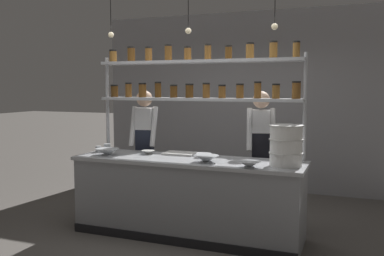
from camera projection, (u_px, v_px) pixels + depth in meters
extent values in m
plane|color=#5B5651|center=(188.00, 235.00, 5.08)|extent=(40.00, 40.00, 0.00)
cube|color=#939399|center=(244.00, 101.00, 7.36)|extent=(5.13, 0.12, 3.02)
cube|color=gray|center=(188.00, 199.00, 5.04)|extent=(2.67, 0.72, 0.88)
cube|color=#ADAFB5|center=(188.00, 160.00, 4.99)|extent=(2.73, 0.76, 0.04)
cube|color=black|center=(175.00, 241.00, 4.74)|extent=(2.67, 0.03, 0.10)
cylinder|color=#ADAFB5|center=(108.00, 138.00, 5.75)|extent=(0.04, 0.04, 2.14)
cylinder|color=#ADAFB5|center=(304.00, 148.00, 4.82)|extent=(0.04, 0.04, 2.14)
cube|color=#ADAFB5|center=(197.00, 99.00, 5.23)|extent=(2.57, 0.28, 0.04)
cylinder|color=#513314|center=(114.00, 92.00, 5.65)|extent=(0.10, 0.10, 0.14)
cylinder|color=black|center=(114.00, 85.00, 5.64)|extent=(0.10, 0.10, 0.02)
cylinder|color=brown|center=(129.00, 91.00, 5.57)|extent=(0.08, 0.08, 0.17)
cylinder|color=black|center=(128.00, 83.00, 5.56)|extent=(0.09, 0.09, 0.02)
cylinder|color=brown|center=(143.00, 91.00, 5.49)|extent=(0.10, 0.10, 0.16)
cylinder|color=black|center=(142.00, 84.00, 5.49)|extent=(0.10, 0.10, 0.02)
cylinder|color=#513314|center=(158.00, 90.00, 5.41)|extent=(0.08, 0.08, 0.18)
cylinder|color=black|center=(158.00, 83.00, 5.40)|extent=(0.08, 0.08, 0.02)
cylinder|color=#513314|center=(174.00, 92.00, 5.34)|extent=(0.09, 0.09, 0.14)
cylinder|color=black|center=(174.00, 85.00, 5.33)|extent=(0.09, 0.09, 0.02)
cylinder|color=#513314|center=(189.00, 92.00, 5.26)|extent=(0.10, 0.10, 0.15)
cylinder|color=black|center=(189.00, 84.00, 5.25)|extent=(0.10, 0.10, 0.02)
cylinder|color=brown|center=(206.00, 91.00, 5.18)|extent=(0.09, 0.09, 0.16)
cylinder|color=black|center=(206.00, 84.00, 5.17)|extent=(0.09, 0.09, 0.02)
cylinder|color=brown|center=(222.00, 92.00, 5.11)|extent=(0.09, 0.09, 0.14)
cylinder|color=black|center=(222.00, 85.00, 5.10)|extent=(0.09, 0.09, 0.02)
cylinder|color=brown|center=(240.00, 92.00, 5.03)|extent=(0.09, 0.09, 0.15)
cylinder|color=black|center=(240.00, 84.00, 5.02)|extent=(0.09, 0.09, 0.02)
cylinder|color=brown|center=(258.00, 91.00, 4.95)|extent=(0.08, 0.08, 0.18)
cylinder|color=black|center=(258.00, 82.00, 4.94)|extent=(0.08, 0.08, 0.02)
cylinder|color=brown|center=(276.00, 92.00, 4.88)|extent=(0.09, 0.09, 0.15)
cylinder|color=black|center=(276.00, 84.00, 4.87)|extent=(0.09, 0.09, 0.02)
cylinder|color=brown|center=(296.00, 91.00, 4.80)|extent=(0.10, 0.10, 0.18)
cylinder|color=black|center=(297.00, 82.00, 4.79)|extent=(0.10, 0.10, 0.02)
cube|color=#ADAFB5|center=(197.00, 62.00, 5.19)|extent=(2.57, 0.28, 0.04)
cylinder|color=brown|center=(113.00, 57.00, 5.61)|extent=(0.10, 0.10, 0.14)
cylinder|color=black|center=(113.00, 51.00, 5.60)|extent=(0.10, 0.10, 0.02)
cylinder|color=#513314|center=(131.00, 55.00, 5.51)|extent=(0.10, 0.10, 0.17)
cylinder|color=black|center=(131.00, 47.00, 5.50)|extent=(0.10, 0.10, 0.02)
cylinder|color=brown|center=(149.00, 55.00, 5.42)|extent=(0.09, 0.09, 0.16)
cylinder|color=black|center=(149.00, 48.00, 5.41)|extent=(0.09, 0.09, 0.02)
cylinder|color=brown|center=(168.00, 54.00, 5.32)|extent=(0.09, 0.09, 0.18)
cylinder|color=black|center=(168.00, 45.00, 5.31)|extent=(0.09, 0.09, 0.02)
cylinder|color=brown|center=(188.00, 54.00, 5.23)|extent=(0.09, 0.09, 0.15)
cylinder|color=black|center=(188.00, 47.00, 5.22)|extent=(0.09, 0.09, 0.02)
cylinder|color=brown|center=(208.00, 53.00, 5.13)|extent=(0.08, 0.08, 0.17)
cylinder|color=black|center=(208.00, 45.00, 5.12)|extent=(0.08, 0.08, 0.02)
cylinder|color=#513314|center=(229.00, 53.00, 5.04)|extent=(0.08, 0.08, 0.14)
cylinder|color=black|center=(229.00, 46.00, 5.03)|extent=(0.08, 0.08, 0.02)
cylinder|color=brown|center=(250.00, 52.00, 4.95)|extent=(0.09, 0.09, 0.17)
cylinder|color=black|center=(250.00, 43.00, 4.94)|extent=(0.10, 0.10, 0.02)
cylinder|color=brown|center=(273.00, 51.00, 4.85)|extent=(0.09, 0.09, 0.17)
cylinder|color=black|center=(274.00, 42.00, 4.84)|extent=(0.09, 0.09, 0.02)
cylinder|color=brown|center=(296.00, 50.00, 4.76)|extent=(0.08, 0.08, 0.17)
cylinder|color=black|center=(297.00, 42.00, 4.75)|extent=(0.08, 0.08, 0.02)
cylinder|color=black|center=(140.00, 185.00, 5.91)|extent=(0.11, 0.11, 0.82)
cylinder|color=black|center=(151.00, 185.00, 5.88)|extent=(0.11, 0.11, 0.82)
cube|color=#232838|center=(145.00, 142.00, 5.83)|extent=(0.25, 0.21, 0.36)
cube|color=white|center=(145.00, 119.00, 5.80)|extent=(0.25, 0.22, 0.29)
sphere|color=tan|center=(144.00, 99.00, 5.78)|extent=(0.22, 0.22, 0.22)
cylinder|color=white|center=(133.00, 126.00, 5.78)|extent=(0.12, 0.26, 0.54)
cylinder|color=white|center=(154.00, 127.00, 5.73)|extent=(0.12, 0.26, 0.54)
cylinder|color=black|center=(254.00, 191.00, 5.52)|extent=(0.11, 0.11, 0.82)
cylinder|color=black|center=(266.00, 192.00, 5.50)|extent=(0.11, 0.11, 0.82)
cube|color=black|center=(261.00, 147.00, 5.45)|extent=(0.25, 0.22, 0.36)
cube|color=white|center=(261.00, 121.00, 5.42)|extent=(0.26, 0.23, 0.29)
sphere|color=beige|center=(261.00, 100.00, 5.39)|extent=(0.22, 0.22, 0.22)
cylinder|color=white|center=(249.00, 129.00, 5.39)|extent=(0.13, 0.26, 0.54)
cylinder|color=white|center=(273.00, 130.00, 5.35)|extent=(0.13, 0.26, 0.54)
cylinder|color=white|center=(286.00, 160.00, 4.53)|extent=(0.34, 0.34, 0.13)
cylinder|color=silver|center=(286.00, 153.00, 4.52)|extent=(0.36, 0.36, 0.01)
cylinder|color=white|center=(286.00, 146.00, 4.52)|extent=(0.34, 0.34, 0.13)
cylinder|color=silver|center=(286.00, 139.00, 4.51)|extent=(0.36, 0.36, 0.01)
cylinder|color=white|center=(286.00, 132.00, 4.50)|extent=(0.34, 0.34, 0.13)
cylinder|color=silver|center=(286.00, 126.00, 4.50)|extent=(0.36, 0.36, 0.01)
cube|color=silver|center=(180.00, 153.00, 5.31)|extent=(0.40, 0.26, 0.02)
cylinder|color=silver|center=(107.00, 155.00, 5.26)|extent=(0.13, 0.13, 0.01)
cone|color=silver|center=(107.00, 152.00, 5.26)|extent=(0.29, 0.29, 0.08)
cylinder|color=silver|center=(204.00, 157.00, 5.09)|extent=(0.08, 0.08, 0.01)
cone|color=silver|center=(204.00, 155.00, 5.09)|extent=(0.19, 0.19, 0.05)
cylinder|color=silver|center=(148.00, 154.00, 5.34)|extent=(0.08, 0.08, 0.01)
cone|color=silver|center=(148.00, 152.00, 5.34)|extent=(0.17, 0.17, 0.05)
cylinder|color=#B2B7BC|center=(249.00, 167.00, 4.45)|extent=(0.11, 0.11, 0.01)
cone|color=#B2B7BC|center=(249.00, 164.00, 4.45)|extent=(0.24, 0.24, 0.07)
cylinder|color=#B2B7BC|center=(206.00, 162.00, 4.76)|extent=(0.13, 0.13, 0.01)
cone|color=#B2B7BC|center=(206.00, 159.00, 4.76)|extent=(0.28, 0.28, 0.08)
cylinder|color=#B2B7BC|center=(107.00, 148.00, 5.55)|extent=(0.09, 0.09, 0.10)
cylinder|color=#B2B7BC|center=(98.00, 149.00, 5.49)|extent=(0.07, 0.07, 0.08)
cylinder|color=black|center=(111.00, 11.00, 5.18)|extent=(0.01, 0.01, 0.58)
sphere|color=#F9E5B2|center=(111.00, 35.00, 5.21)|extent=(0.07, 0.07, 0.07)
cylinder|color=black|center=(188.00, 5.00, 4.82)|extent=(0.01, 0.01, 0.58)
sphere|color=#F9E5B2|center=(188.00, 31.00, 4.85)|extent=(0.07, 0.07, 0.07)
sphere|color=#F9E5B2|center=(275.00, 27.00, 4.49)|extent=(0.07, 0.07, 0.07)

